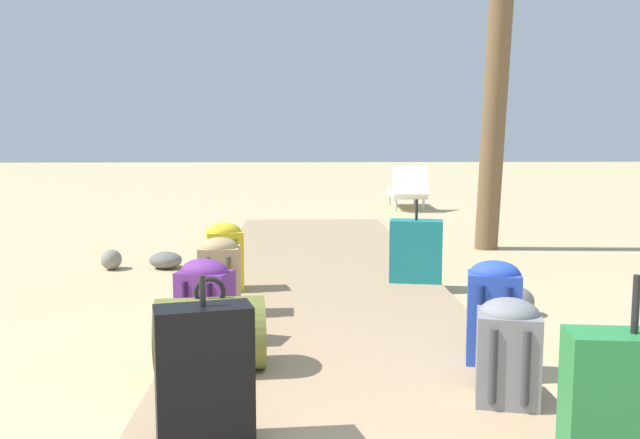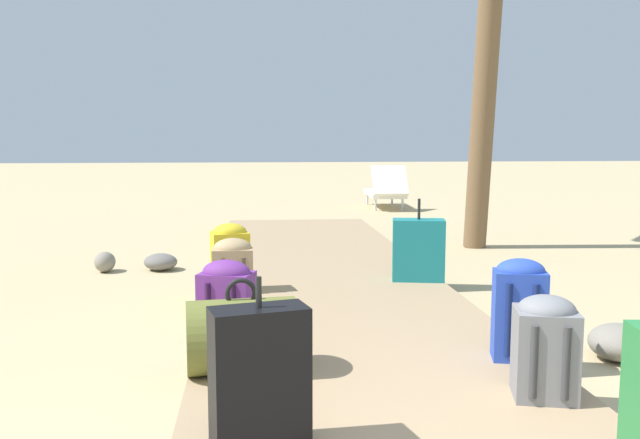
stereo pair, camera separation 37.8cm
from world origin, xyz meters
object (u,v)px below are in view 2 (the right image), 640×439
Objects in this scene: backpack_yellow at (230,256)px; backpack_grey at (545,344)px; suitcase_black at (260,378)px; backpack_purple at (227,300)px; backpack_tan at (233,275)px; suitcase_teal at (418,250)px; backpack_blue at (519,307)px; duffel_bag_olive at (242,335)px; lounge_chair at (386,190)px.

backpack_grey is (1.54, -2.38, -0.03)m from backpack_yellow.
backpack_purple is at bearing 97.37° from suitcase_black.
backpack_tan is (-0.16, 2.02, -0.00)m from suitcase_black.
backpack_yellow is 0.75m from backpack_tan.
suitcase_teal is 2.64m from backpack_grey.
backpack_purple is (-1.56, -1.64, 0.00)m from suitcase_teal.
backpack_purple is 1.40m from suitcase_black.
backpack_blue is 1.15× the size of backpack_grey.
backpack_blue is at bearing -34.28° from backpack_tan.
lounge_chair is at bearing 74.18° from duffel_bag_olive.
duffel_bag_olive is (0.09, -0.50, -0.07)m from backpack_purple.
backpack_yellow reaches higher than backpack_purple.
lounge_chair is (2.56, 8.20, -0.02)m from backpack_purple.
backpack_blue is 8.71m from lounge_chair.
backpack_blue is at bearing 80.38° from backpack_grey.
backpack_tan is (-0.08, 1.13, 0.09)m from duffel_bag_olive.
lounge_chair is (1.05, 9.20, -0.01)m from backpack_grey.
lounge_chair reaches higher than backpack_tan.
backpack_purple is 1.81m from backpack_grey.
lounge_chair is (0.96, 8.65, -0.05)m from backpack_blue.
duffel_bag_olive reaches higher than backpack_grey.
suitcase_teal reaches higher than duffel_bag_olive.
backpack_purple is 0.32× the size of lounge_chair.
backpack_tan is at bearing 88.26° from backpack_purple.
lounge_chair reaches higher than duffel_bag_olive.
suitcase_teal reaches higher than backpack_tan.
suitcase_black is (-1.33, -0.39, 0.03)m from backpack_grey.
backpack_blue is 0.82× the size of suitcase_black.
backpack_yellow is at bearing 122.84° from backpack_grey.
backpack_grey is (1.42, -0.50, 0.06)m from duffel_bag_olive.
backpack_tan is at bearing -108.56° from lounge_chair.
backpack_purple is 0.52m from duffel_bag_olive.
duffel_bag_olive is 1.22× the size of backpack_grey.
backpack_tan is at bearing 93.80° from duffel_bag_olive.
suitcase_black is 9.88m from lounge_chair.
suitcase_teal is at bearing 89.04° from backpack_grey.
suitcase_black is at bearing -163.85° from backpack_grey.
suitcase_teal reaches higher than backpack_blue.
backpack_purple is (0.03, -1.38, -0.02)m from backpack_yellow.
backpack_tan is (-1.54, -1.01, 0.02)m from suitcase_teal.
backpack_blue reaches higher than duffel_bag_olive.
backpack_grey is at bearing -90.96° from suitcase_teal.
backpack_yellow is 0.90× the size of duffel_bag_olive.
backpack_blue is 1.05× the size of backpack_tan.
backpack_blue is 0.36× the size of lounge_chair.
suitcase_black reaches higher than backpack_yellow.
backpack_tan is 7.99m from lounge_chair.
suitcase_black is (-1.38, -3.03, 0.02)m from suitcase_teal.
backpack_yellow is 0.79× the size of suitcase_black.
suitcase_black reaches higher than backpack_purple.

